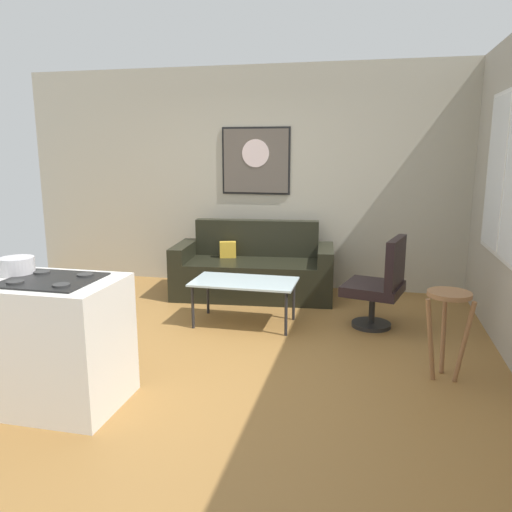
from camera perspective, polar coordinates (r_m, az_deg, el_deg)
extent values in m
cube|color=olive|center=(4.63, -6.31, -10.85)|extent=(6.40, 6.40, 0.04)
cube|color=#A9A28E|center=(6.62, 0.36, 8.74)|extent=(6.40, 0.05, 2.80)
cube|color=black|center=(6.18, -0.30, -2.55)|extent=(1.62, 0.96, 0.45)
cube|color=black|center=(6.40, 0.10, 2.07)|extent=(1.56, 0.30, 0.45)
cube|color=black|center=(6.33, -8.09, -1.45)|extent=(0.25, 0.83, 0.63)
cube|color=black|center=(6.10, 7.79, -1.95)|extent=(0.25, 0.83, 0.63)
cube|color=gold|center=(6.30, -3.20, 0.73)|extent=(0.22, 0.15, 0.20)
cube|color=silver|center=(5.14, -1.32, -2.91)|extent=(1.05, 0.58, 0.02)
cylinder|color=#232326|center=(5.12, -7.14, -5.75)|extent=(0.03, 0.03, 0.44)
cylinder|color=#232326|center=(4.89, 3.40, -6.53)|extent=(0.03, 0.03, 0.44)
cylinder|color=#232326|center=(5.56, -5.44, -4.29)|extent=(0.03, 0.03, 0.44)
cylinder|color=#232326|center=(5.35, 4.26, -4.93)|extent=(0.03, 0.03, 0.44)
cylinder|color=black|center=(5.32, 12.85, -7.53)|extent=(0.40, 0.40, 0.04)
cylinder|color=black|center=(5.26, 12.95, -5.43)|extent=(0.06, 0.06, 0.37)
cube|color=black|center=(5.21, 13.04, -3.59)|extent=(0.66, 0.68, 0.10)
cube|color=black|center=(5.10, 15.46, -0.71)|extent=(0.22, 0.57, 0.48)
cylinder|color=#8C5F3B|center=(4.13, 20.97, -4.03)|extent=(0.33, 0.33, 0.03)
cylinder|color=#8C5F3B|center=(4.37, 20.38, -7.97)|extent=(0.04, 0.13, 0.67)
cylinder|color=#8C5F3B|center=(4.16, 19.05, -8.90)|extent=(0.13, 0.10, 0.67)
cylinder|color=#8C5F3B|center=(4.19, 22.41, -8.98)|extent=(0.13, 0.10, 0.67)
cube|color=silver|center=(3.96, -24.54, -8.64)|extent=(1.38, 0.68, 0.90)
cube|color=black|center=(3.69, -22.08, -2.52)|extent=(0.60, 0.52, 0.01)
cylinder|color=#2D2D2D|center=(3.68, -25.51, -2.66)|extent=(0.11, 0.11, 0.01)
cylinder|color=#2D2D2D|center=(3.48, -21.10, -3.07)|extent=(0.11, 0.11, 0.01)
cylinder|color=#2D2D2D|center=(3.89, -22.98, -1.68)|extent=(0.11, 0.11, 0.01)
cylinder|color=#2D2D2D|center=(3.71, -18.71, -2.01)|extent=(0.11, 0.11, 0.01)
cylinder|color=silver|center=(3.96, -25.26, -1.81)|extent=(0.13, 0.13, 0.01)
cylinder|color=silver|center=(3.95, -25.33, -1.04)|extent=(0.24, 0.24, 0.12)
cube|color=black|center=(6.58, -0.02, 10.67)|extent=(0.89, 0.01, 0.85)
cube|color=#595046|center=(6.57, -0.03, 10.67)|extent=(0.84, 0.02, 0.80)
cylinder|color=beige|center=(6.56, -0.06, 11.50)|extent=(0.35, 0.01, 0.35)
cube|color=silver|center=(5.06, 26.38, 8.20)|extent=(0.02, 1.52, 1.51)
cube|color=white|center=(5.06, 26.27, 8.21)|extent=(0.01, 1.44, 1.43)
cube|color=silver|center=(5.06, 26.22, 8.22)|extent=(0.01, 0.04, 1.43)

